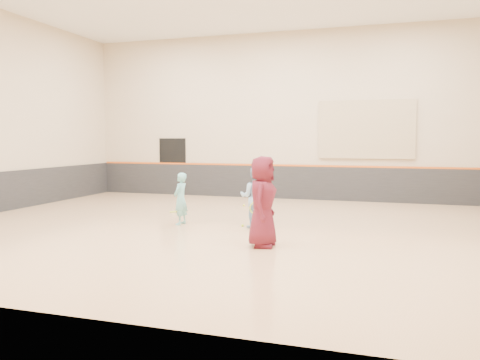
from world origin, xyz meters
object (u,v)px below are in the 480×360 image
(girl, at_px, (181,199))
(instructor, at_px, (255,197))
(young_man, at_px, (263,202))
(spare_racket, at_px, (175,211))

(girl, distance_m, instructor, 1.92)
(girl, xyz_separation_m, instructor, (1.92, 0.13, 0.10))
(young_man, distance_m, spare_racket, 5.13)
(instructor, height_order, spare_racket, instructor)
(young_man, bearing_deg, spare_racket, 43.90)
(spare_racket, bearing_deg, instructor, -29.58)
(instructor, relative_size, spare_racket, 2.21)
(young_man, bearing_deg, girl, 54.32)
(girl, distance_m, spare_racket, 2.15)
(instructor, distance_m, spare_racket, 3.45)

